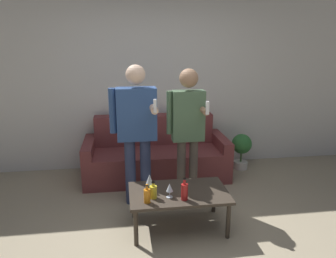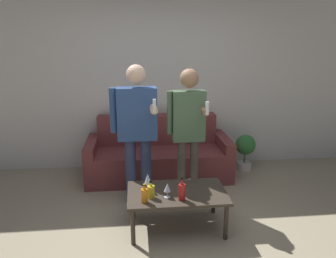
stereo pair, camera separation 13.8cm
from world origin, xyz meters
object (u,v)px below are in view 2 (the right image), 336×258
Objects in this scene: bottle_orange at (151,191)px; person_standing_right at (188,125)px; coffee_table at (177,196)px; couch at (158,155)px; person_standing_left at (137,125)px.

person_standing_right is (0.47, 0.66, 0.48)m from bottle_orange.
person_standing_right is (0.20, 0.57, 0.60)m from coffee_table.
couch reaches higher than coffee_table.
person_standing_right is (0.29, -0.82, 0.66)m from couch.
person_standing_left reaches higher than coffee_table.
couch is 1.09m from person_standing_right.
couch is 1.21× the size of person_standing_left.
couch is 1.98× the size of coffee_table.
person_standing_left is 0.59m from person_standing_right.
couch is at bearing 83.07° from bottle_orange.
person_standing_right reaches higher than coffee_table.
bottle_orange is at bearing -160.06° from coffee_table.
bottle_orange is at bearing -96.93° from couch.
couch is at bearing 93.72° from coffee_table.
coffee_table is (0.09, -1.39, 0.07)m from couch.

